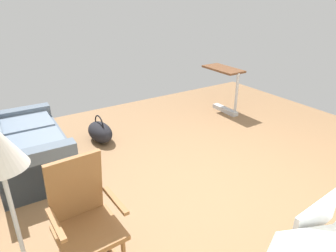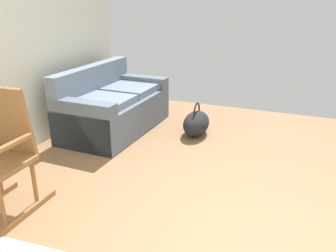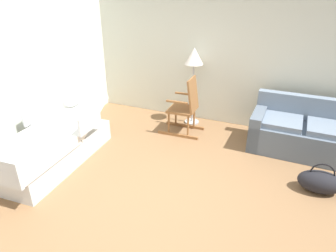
# 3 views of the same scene
# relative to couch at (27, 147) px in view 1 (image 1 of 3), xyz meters

# --- Properties ---
(ground_plane) EXTENTS (6.50, 6.50, 0.00)m
(ground_plane) POSITION_rel_couch_xyz_m (-1.64, -1.99, -0.31)
(ground_plane) COLOR olive
(couch) EXTENTS (1.62, 0.88, 0.85)m
(couch) POSITION_rel_couch_xyz_m (0.00, 0.00, 0.00)
(couch) COLOR slate
(couch) RESTS_ON ground
(rocking_chair) EXTENTS (0.78, 0.52, 1.05)m
(rocking_chair) POSITION_rel_couch_xyz_m (-1.98, -0.13, 0.20)
(rocking_chair) COLOR brown
(rocking_chair) RESTS_ON ground
(overbed_table) EXTENTS (0.84, 0.40, 0.84)m
(overbed_table) POSITION_rel_couch_xyz_m (0.18, -3.59, 0.23)
(overbed_table) COLOR #B2B5BA
(overbed_table) RESTS_ON ground
(duffel_bag) EXTENTS (0.58, 0.35, 0.43)m
(duffel_bag) POSITION_rel_couch_xyz_m (0.26, -1.08, -0.15)
(duffel_bag) COLOR black
(duffel_bag) RESTS_ON ground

